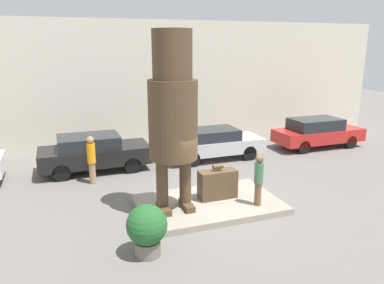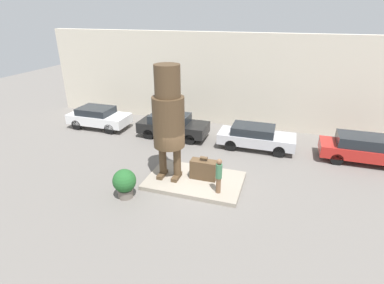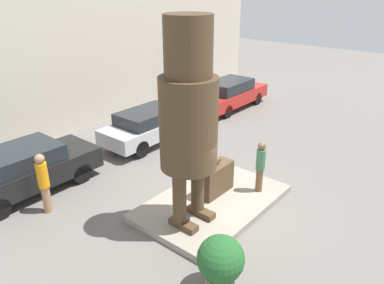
{
  "view_description": "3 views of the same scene",
  "coord_description": "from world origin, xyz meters",
  "px_view_note": "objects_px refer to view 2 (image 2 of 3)",
  "views": [
    {
      "loc": [
        -4.38,
        -10.33,
        5.12
      ],
      "look_at": [
        -0.6,
        -0.06,
        2.26
      ],
      "focal_mm": 35.0,
      "sensor_mm": 36.0,
      "label": 1
    },
    {
      "loc": [
        3.7,
        -11.84,
        7.58
      ],
      "look_at": [
        -0.22,
        0.27,
        1.98
      ],
      "focal_mm": 28.0,
      "sensor_mm": 36.0,
      "label": 2
    },
    {
      "loc": [
        -7.72,
        -5.61,
        6.21
      ],
      "look_at": [
        -0.63,
        0.27,
        2.21
      ],
      "focal_mm": 35.0,
      "sensor_mm": 36.0,
      "label": 3
    }
  ],
  "objects_px": {
    "giant_suitcase": "(204,169)",
    "worker_hivis": "(160,130)",
    "statue_figure": "(168,115)",
    "planter_pot": "(125,182)",
    "parked_car_silver": "(255,136)",
    "tourist": "(219,175)",
    "parked_car_black": "(172,125)",
    "parked_car_white": "(99,117)",
    "parked_car_red": "(364,149)"
  },
  "relations": [
    {
      "from": "statue_figure",
      "to": "parked_car_black",
      "type": "distance_m",
      "value": 5.99
    },
    {
      "from": "giant_suitcase",
      "to": "parked_car_red",
      "type": "bearing_deg",
      "value": 31.43
    },
    {
      "from": "parked_car_black",
      "to": "statue_figure",
      "type": "bearing_deg",
      "value": -69.82
    },
    {
      "from": "statue_figure",
      "to": "parked_car_white",
      "type": "distance_m",
      "value": 9.33
    },
    {
      "from": "giant_suitcase",
      "to": "parked_car_white",
      "type": "relative_size",
      "value": 0.3
    },
    {
      "from": "statue_figure",
      "to": "parked_car_silver",
      "type": "distance_m",
      "value": 6.55
    },
    {
      "from": "giant_suitcase",
      "to": "worker_hivis",
      "type": "relative_size",
      "value": 0.68
    },
    {
      "from": "parked_car_white",
      "to": "parked_car_black",
      "type": "relative_size",
      "value": 0.94
    },
    {
      "from": "tourist",
      "to": "planter_pot",
      "type": "height_order",
      "value": "tourist"
    },
    {
      "from": "parked_car_silver",
      "to": "parked_car_red",
      "type": "relative_size",
      "value": 0.97
    },
    {
      "from": "parked_car_white",
      "to": "parked_car_silver",
      "type": "bearing_deg",
      "value": -0.82
    },
    {
      "from": "parked_car_white",
      "to": "parked_car_red",
      "type": "relative_size",
      "value": 0.92
    },
    {
      "from": "tourist",
      "to": "parked_car_black",
      "type": "xyz_separation_m",
      "value": [
        -4.42,
        5.78,
        -0.29
      ]
    },
    {
      "from": "tourist",
      "to": "worker_hivis",
      "type": "height_order",
      "value": "tourist"
    },
    {
      "from": "tourist",
      "to": "worker_hivis",
      "type": "relative_size",
      "value": 0.89
    },
    {
      "from": "statue_figure",
      "to": "parked_car_black",
      "type": "xyz_separation_m",
      "value": [
        -1.88,
        5.1,
        -2.51
      ]
    },
    {
      "from": "parked_car_silver",
      "to": "planter_pot",
      "type": "height_order",
      "value": "parked_car_silver"
    },
    {
      "from": "parked_car_silver",
      "to": "worker_hivis",
      "type": "height_order",
      "value": "worker_hivis"
    },
    {
      "from": "worker_hivis",
      "to": "giant_suitcase",
      "type": "bearing_deg",
      "value": -41.81
    },
    {
      "from": "giant_suitcase",
      "to": "tourist",
      "type": "height_order",
      "value": "tourist"
    },
    {
      "from": "tourist",
      "to": "parked_car_silver",
      "type": "relative_size",
      "value": 0.37
    },
    {
      "from": "parked_car_black",
      "to": "worker_hivis",
      "type": "xyz_separation_m",
      "value": [
        -0.22,
        -1.51,
        0.19
      ]
    },
    {
      "from": "parked_car_red",
      "to": "planter_pot",
      "type": "height_order",
      "value": "parked_car_red"
    },
    {
      "from": "statue_figure",
      "to": "giant_suitcase",
      "type": "xyz_separation_m",
      "value": [
        1.59,
        0.3,
        -2.65
      ]
    },
    {
      "from": "giant_suitcase",
      "to": "parked_car_black",
      "type": "bearing_deg",
      "value": 125.82
    },
    {
      "from": "giant_suitcase",
      "to": "parked_car_black",
      "type": "height_order",
      "value": "parked_car_black"
    },
    {
      "from": "parked_car_black",
      "to": "parked_car_silver",
      "type": "height_order",
      "value": "parked_car_black"
    },
    {
      "from": "parked_car_white",
      "to": "planter_pot",
      "type": "height_order",
      "value": "parked_car_white"
    },
    {
      "from": "statue_figure",
      "to": "giant_suitcase",
      "type": "relative_size",
      "value": 4.28
    },
    {
      "from": "tourist",
      "to": "worker_hivis",
      "type": "bearing_deg",
      "value": 137.35
    },
    {
      "from": "tourist",
      "to": "parked_car_white",
      "type": "distance_m",
      "value": 11.5
    },
    {
      "from": "parked_car_black",
      "to": "parked_car_red",
      "type": "relative_size",
      "value": 0.97
    },
    {
      "from": "giant_suitcase",
      "to": "parked_car_red",
      "type": "height_order",
      "value": "parked_car_red"
    },
    {
      "from": "tourist",
      "to": "giant_suitcase",
      "type": "bearing_deg",
      "value": 134.3
    },
    {
      "from": "statue_figure",
      "to": "parked_car_silver",
      "type": "bearing_deg",
      "value": 55.02
    },
    {
      "from": "giant_suitcase",
      "to": "statue_figure",
      "type": "bearing_deg",
      "value": -169.41
    },
    {
      "from": "statue_figure",
      "to": "planter_pot",
      "type": "height_order",
      "value": "statue_figure"
    },
    {
      "from": "tourist",
      "to": "parked_car_red",
      "type": "height_order",
      "value": "tourist"
    },
    {
      "from": "giant_suitcase",
      "to": "worker_hivis",
      "type": "distance_m",
      "value": 4.96
    },
    {
      "from": "statue_figure",
      "to": "parked_car_silver",
      "type": "height_order",
      "value": "statue_figure"
    },
    {
      "from": "parked_car_black",
      "to": "planter_pot",
      "type": "bearing_deg",
      "value": -85.61
    },
    {
      "from": "tourist",
      "to": "parked_car_white",
      "type": "height_order",
      "value": "tourist"
    },
    {
      "from": "statue_figure",
      "to": "worker_hivis",
      "type": "distance_m",
      "value": 4.76
    },
    {
      "from": "parked_car_white",
      "to": "parked_car_red",
      "type": "bearing_deg",
      "value": -0.46
    },
    {
      "from": "statue_figure",
      "to": "tourist",
      "type": "height_order",
      "value": "statue_figure"
    },
    {
      "from": "statue_figure",
      "to": "tourist",
      "type": "xyz_separation_m",
      "value": [
        2.54,
        -0.68,
        -2.23
      ]
    },
    {
      "from": "tourist",
      "to": "planter_pot",
      "type": "bearing_deg",
      "value": -161.17
    },
    {
      "from": "giant_suitcase",
      "to": "parked_car_silver",
      "type": "distance_m",
      "value": 5.0
    },
    {
      "from": "planter_pot",
      "to": "parked_car_silver",
      "type": "bearing_deg",
      "value": 55.4
    },
    {
      "from": "tourist",
      "to": "planter_pot",
      "type": "relative_size",
      "value": 1.23
    }
  ]
}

